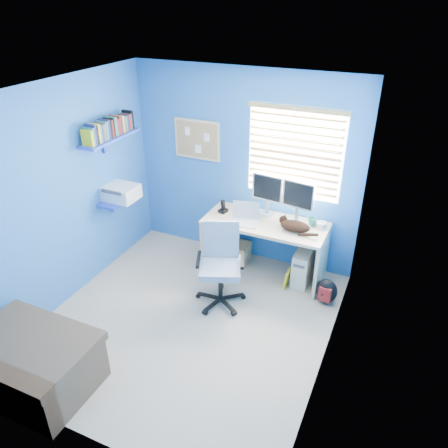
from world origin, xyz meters
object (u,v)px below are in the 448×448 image
at_px(tower_pc, 303,266).
at_px(office_chair, 221,275).
at_px(desk, 264,248).
at_px(laptop, 244,215).
at_px(cat, 295,226).

xyz_separation_m(tower_pc, office_chair, (-0.78, -0.77, 0.14)).
relative_size(desk, laptop, 4.60).
relative_size(laptop, office_chair, 0.34).
bearing_deg(tower_pc, cat, -148.51).
bearing_deg(office_chair, cat, 46.43).
height_order(desk, tower_pc, desk).
height_order(laptop, tower_pc, laptop).
xyz_separation_m(desk, tower_pc, (0.51, 0.01, -0.14)).
bearing_deg(desk, laptop, -149.14).
distance_m(desk, laptop, 0.55).
xyz_separation_m(cat, office_chair, (-0.66, -0.69, -0.44)).
bearing_deg(desk, cat, -9.22).
height_order(desk, office_chair, office_chair).
relative_size(desk, cat, 4.23).
relative_size(cat, tower_pc, 0.80).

